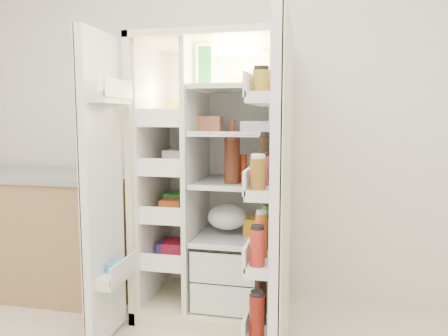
# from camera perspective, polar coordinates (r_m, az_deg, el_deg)

# --- Properties ---
(wall_back) EXTENTS (4.00, 0.02, 2.70)m
(wall_back) POSITION_cam_1_polar(r_m,az_deg,el_deg) (3.14, 2.38, 7.72)
(wall_back) COLOR silver
(wall_back) RESTS_ON floor
(refrigerator) EXTENTS (0.93, 0.70, 1.80)m
(refrigerator) POSITION_cam_1_polar(r_m,az_deg,el_deg) (2.87, -0.89, -4.34)
(refrigerator) COLOR beige
(refrigerator) RESTS_ON floor
(freezer_door) EXTENTS (0.15, 0.40, 1.72)m
(freezer_door) POSITION_cam_1_polar(r_m,az_deg,el_deg) (2.47, -15.96, -2.89)
(freezer_door) COLOR silver
(freezer_door) RESTS_ON floor
(fridge_door) EXTENTS (0.17, 0.58, 1.72)m
(fridge_door) POSITION_cam_1_polar(r_m,az_deg,el_deg) (2.10, 7.12, -4.80)
(fridge_door) COLOR silver
(fridge_door) RESTS_ON floor
(kitchen_counter) EXTENTS (1.23, 0.66, 0.90)m
(kitchen_counter) POSITION_cam_1_polar(r_m,az_deg,el_deg) (3.41, -21.38, -8.10)
(kitchen_counter) COLOR #9E724F
(kitchen_counter) RESTS_ON floor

